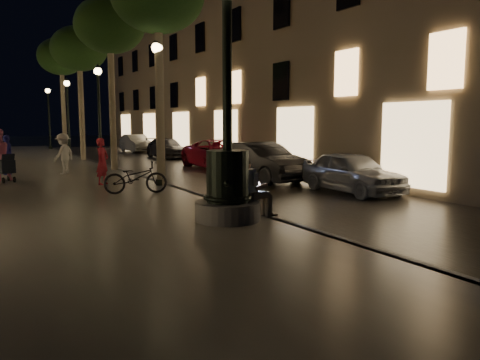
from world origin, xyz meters
TOP-DOWN VIEW (x-y plane):
  - ground at (0.00, 15.00)m, footprint 120.00×120.00m
  - cobble_lane at (3.00, 15.00)m, footprint 6.00×45.00m
  - promenade at (-4.00, 15.00)m, footprint 8.00×45.00m
  - curb_strip at (0.00, 15.00)m, footprint 0.25×45.00m
  - building_right at (10.00, 18.00)m, footprint 8.00×36.00m
  - fountain_lamppost at (-1.00, 2.00)m, footprint 1.40×1.40m
  - seated_man_laptop at (-0.39, 2.00)m, footprint 0.94×0.32m
  - tree_second at (-0.20, 14.00)m, footprint 3.00×3.00m
  - tree_third at (-0.30, 20.00)m, footprint 3.00×3.00m
  - tree_far at (-0.22, 26.00)m, footprint 3.00×3.00m
  - lamp_curb_a at (-0.30, 8.00)m, footprint 0.36×0.36m
  - lamp_curb_b at (-0.30, 16.00)m, footprint 0.36×0.36m
  - lamp_curb_c at (-0.30, 24.00)m, footprint 0.36×0.36m
  - lamp_curb_d at (-0.30, 32.00)m, footprint 0.36×0.36m
  - stroller at (-4.68, 11.48)m, footprint 0.63×1.09m
  - car_front at (4.98, 4.57)m, footprint 1.82×4.05m
  - car_second at (4.03, 8.58)m, footprint 1.92×4.66m
  - car_third at (4.94, 13.72)m, footprint 2.56×5.22m
  - car_rear at (5.20, 21.62)m, footprint 1.94×4.37m
  - car_fifth at (5.20, 27.91)m, footprint 1.48×4.09m
  - pedestrian_red at (-1.89, 9.15)m, footprint 0.67×0.67m
  - pedestrian_white at (-2.46, 13.16)m, footprint 1.19×1.16m
  - pedestrian_blue at (-4.43, 14.10)m, footprint 0.49×0.96m
  - bicycle at (-1.55, 6.64)m, footprint 1.91×1.10m

SIDE VIEW (x-z plane):
  - ground at x=0.00m, z-range 0.00..0.00m
  - cobble_lane at x=3.00m, z-range 0.00..0.02m
  - promenade at x=-4.00m, z-range 0.00..0.20m
  - curb_strip at x=0.00m, z-range 0.00..0.20m
  - car_rear at x=5.20m, z-range 0.00..1.25m
  - car_fifth at x=5.20m, z-range 0.00..1.34m
  - bicycle at x=-1.55m, z-range 0.20..1.15m
  - car_front at x=4.98m, z-range 0.00..1.35m
  - car_third at x=4.94m, z-range 0.00..1.43m
  - stroller at x=-4.68m, z-range 0.20..1.30m
  - car_second at x=4.03m, z-range 0.00..1.50m
  - seated_man_laptop at x=-0.39m, z-range 0.24..1.55m
  - pedestrian_red at x=-1.89m, z-range 0.20..1.76m
  - pedestrian_blue at x=-4.43m, z-range 0.20..1.78m
  - pedestrian_white at x=-2.46m, z-range 0.20..1.83m
  - fountain_lamppost at x=-1.00m, z-range -1.39..3.81m
  - lamp_curb_a at x=-0.30m, z-range 0.83..5.64m
  - lamp_curb_b at x=-0.30m, z-range 0.83..5.64m
  - lamp_curb_c at x=-0.30m, z-range 0.83..5.64m
  - lamp_curb_d at x=-0.30m, z-range 0.83..5.64m
  - tree_third at x=-0.30m, z-range 2.54..9.74m
  - tree_second at x=-0.20m, z-range 2.63..10.03m
  - tree_far at x=-0.22m, z-range 2.68..10.18m
  - building_right at x=10.00m, z-range 0.00..15.00m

